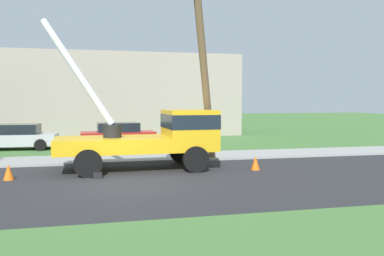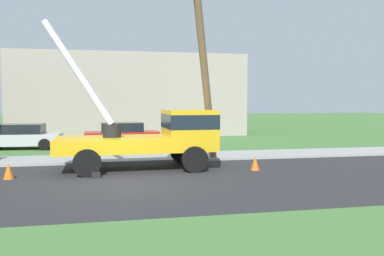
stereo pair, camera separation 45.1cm
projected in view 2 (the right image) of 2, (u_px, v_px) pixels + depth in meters
name	position (u px, v px, depth m)	size (l,w,h in m)	color
ground_plane	(117.00, 145.00, 24.97)	(120.00, 120.00, 0.00)	#477538
road_asphalt	(122.00, 183.00, 13.23)	(80.00, 8.48, 0.01)	#2B2B2D
sidewalk_strip	(119.00, 158.00, 18.69)	(80.00, 2.69, 0.10)	#9E9E99
utility_truck	(157.00, 134.00, 16.05)	(6.83, 3.21, 5.98)	gold
leaning_utility_pole	(204.00, 61.00, 16.93)	(2.09, 3.28, 8.59)	brown
traffic_cone_ahead	(255.00, 163.00, 15.71)	(0.36, 0.36, 0.56)	orange
traffic_cone_behind	(8.00, 171.00, 13.93)	(0.36, 0.36, 0.56)	orange
traffic_cone_curbside	(199.00, 157.00, 17.45)	(0.36, 0.36, 0.56)	orange
parked_sedan_silver	(21.00, 136.00, 22.75)	(4.47, 2.14, 1.42)	#B7B7BF
parked_sedan_red	(122.00, 134.00, 24.30)	(4.49, 2.17, 1.42)	#B21E1E
lowrise_building_backdrop	(130.00, 95.00, 32.64)	(18.00, 6.00, 6.40)	#A5998C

